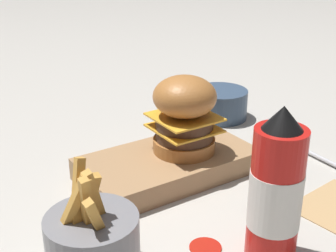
{
  "coord_description": "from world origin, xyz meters",
  "views": [
    {
      "loc": [
        -0.39,
        -0.54,
        0.37
      ],
      "look_at": [
        -0.02,
        0.02,
        0.09
      ],
      "focal_mm": 50.0,
      "sensor_mm": 36.0,
      "label": 1
    }
  ],
  "objects_px": {
    "side_bowl": "(220,103)",
    "spoon": "(294,145)",
    "burger": "(184,114)",
    "serving_board": "(168,165)",
    "ketchup_bottle": "(276,193)",
    "fries_basket": "(93,243)"
  },
  "relations": [
    {
      "from": "serving_board",
      "to": "spoon",
      "type": "height_order",
      "value": "serving_board"
    },
    {
      "from": "serving_board",
      "to": "ketchup_bottle",
      "type": "distance_m",
      "value": 0.25
    },
    {
      "from": "ketchup_bottle",
      "to": "fries_basket",
      "type": "xyz_separation_m",
      "value": [
        -0.19,
        0.09,
        -0.05
      ]
    },
    {
      "from": "burger",
      "to": "spoon",
      "type": "xyz_separation_m",
      "value": [
        0.22,
        -0.04,
        -0.09
      ]
    },
    {
      "from": "spoon",
      "to": "ketchup_bottle",
      "type": "bearing_deg",
      "value": 129.16
    },
    {
      "from": "burger",
      "to": "fries_basket",
      "type": "bearing_deg",
      "value": -147.24
    },
    {
      "from": "ketchup_bottle",
      "to": "serving_board",
      "type": "bearing_deg",
      "value": 88.0
    },
    {
      "from": "fries_basket",
      "to": "burger",
      "type": "bearing_deg",
      "value": 32.76
    },
    {
      "from": "burger",
      "to": "side_bowl",
      "type": "distance_m",
      "value": 0.26
    },
    {
      "from": "ketchup_bottle",
      "to": "fries_basket",
      "type": "distance_m",
      "value": 0.22
    },
    {
      "from": "ketchup_bottle",
      "to": "fries_basket",
      "type": "bearing_deg",
      "value": 154.62
    },
    {
      "from": "burger",
      "to": "spoon",
      "type": "bearing_deg",
      "value": -10.59
    },
    {
      "from": "burger",
      "to": "side_bowl",
      "type": "bearing_deg",
      "value": 37.37
    },
    {
      "from": "side_bowl",
      "to": "spoon",
      "type": "bearing_deg",
      "value": -84.56
    },
    {
      "from": "fries_basket",
      "to": "spoon",
      "type": "height_order",
      "value": "fries_basket"
    },
    {
      "from": "ketchup_bottle",
      "to": "side_bowl",
      "type": "relative_size",
      "value": 1.73
    },
    {
      "from": "serving_board",
      "to": "ketchup_bottle",
      "type": "relative_size",
      "value": 1.42
    },
    {
      "from": "serving_board",
      "to": "burger",
      "type": "bearing_deg",
      "value": -1.29
    },
    {
      "from": "side_bowl",
      "to": "burger",
      "type": "bearing_deg",
      "value": -142.63
    },
    {
      "from": "ketchup_bottle",
      "to": "side_bowl",
      "type": "distance_m",
      "value": 0.46
    },
    {
      "from": "fries_basket",
      "to": "side_bowl",
      "type": "distance_m",
      "value": 0.53
    },
    {
      "from": "fries_basket",
      "to": "ketchup_bottle",
      "type": "bearing_deg",
      "value": -25.38
    }
  ]
}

